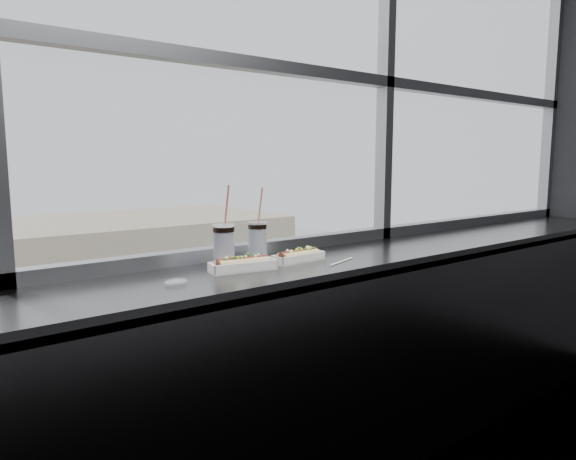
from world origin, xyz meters
TOP-DOWN VIEW (x-y plane):
  - wall_back_lower at (0.00, 1.50)m, footprint 6.00×0.00m
  - counter at (0.00, 1.23)m, footprint 6.00×0.55m
  - counter_fascia at (0.00, 0.97)m, footprint 6.00×0.04m
  - hotdog_tray_left at (-0.17, 1.22)m, footprint 0.29×0.14m
  - hotdog_tray_right at (0.14, 1.23)m, footprint 0.27×0.10m
  - soda_cup_left at (-0.20, 1.31)m, footprint 0.10×0.10m
  - soda_cup_right at (0.01, 1.36)m, footprint 0.09×0.09m
  - loose_straw at (0.28, 1.09)m, footprint 0.20×0.08m
  - wrapper at (-0.49, 1.16)m, footprint 0.09×0.07m
  - car_far_c at (11.86, 25.50)m, footprint 3.07×7.05m
  - pedestrian_d at (10.16, 29.44)m, footprint 0.82×0.61m
  - pedestrian_c at (6.39, 28.61)m, footprint 0.69×0.92m
  - tree_right at (11.86, 29.50)m, footprint 3.08×3.08m

SIDE VIEW (x-z plane):
  - pedestrian_d at x=10.16m, z-range -10.96..-9.12m
  - pedestrian_c at x=6.39m, z-range -10.96..-8.90m
  - car_far_c at x=11.86m, z-range -10.94..-8.61m
  - tree_right at x=11.86m, z-range -10.14..-5.33m
  - wall_back_lower at x=0.00m, z-range -2.45..3.55m
  - counter_fascia at x=0.00m, z-range 0.03..1.07m
  - counter at x=0.00m, z-range 1.04..1.10m
  - loose_straw at x=0.28m, z-range 1.10..1.11m
  - wrapper at x=-0.49m, z-range 1.10..1.12m
  - hotdog_tray_right at x=0.14m, z-range 1.09..1.16m
  - hotdog_tray_left at x=-0.17m, z-range 1.09..1.16m
  - soda_cup_right at x=0.01m, z-range 1.03..1.37m
  - soda_cup_left at x=-0.20m, z-range 1.03..1.38m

